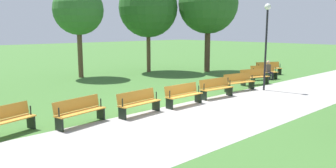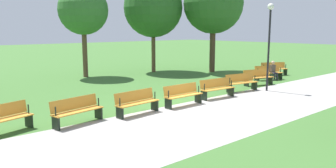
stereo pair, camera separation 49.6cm
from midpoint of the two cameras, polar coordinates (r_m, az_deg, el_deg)
ground_plane at (r=13.86m, az=3.76°, el=-3.79°), size 120.00×120.00×0.00m
path_paving at (r=12.63m, az=9.77°, el=-5.21°), size 37.01×4.57×0.01m
bench_0 at (r=23.99m, az=18.37°, el=2.56°), size 1.86×1.22×0.89m
bench_1 at (r=21.75m, az=17.54°, el=1.93°), size 1.89×1.09×0.89m
bench_2 at (r=19.57m, az=15.95°, el=1.20°), size 1.90×0.94×0.89m
bench_3 at (r=17.47m, az=13.32°, el=0.34°), size 1.89×0.79×0.89m
bench_4 at (r=15.52m, az=9.33°, el=-0.66°), size 1.87×0.64×0.89m
bench_5 at (r=13.80m, az=3.58°, el=-1.82°), size 1.84×0.47×0.89m
bench_6 at (r=12.43m, az=-4.28°, el=-3.10°), size 1.87×0.64×0.89m
bench_7 at (r=11.53m, az=-14.25°, el=-4.37°), size 1.89×0.79×0.89m
bench_8 at (r=11.24m, az=-25.64°, el=-5.39°), size 1.90×0.94×0.89m
person_seated at (r=21.78m, az=18.34°, el=2.32°), size 0.47×0.59×1.20m
tree_0 at (r=24.87m, az=8.42°, el=13.51°), size 4.35×4.35×7.15m
tree_2 at (r=24.62m, az=-1.99°, el=12.96°), size 4.27×4.27×6.81m
tree_4 at (r=22.53m, az=-13.80°, el=12.25°), size 3.23×3.23×6.00m
lamp_post at (r=17.73m, az=17.89°, el=8.62°), size 0.32×0.32×4.44m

